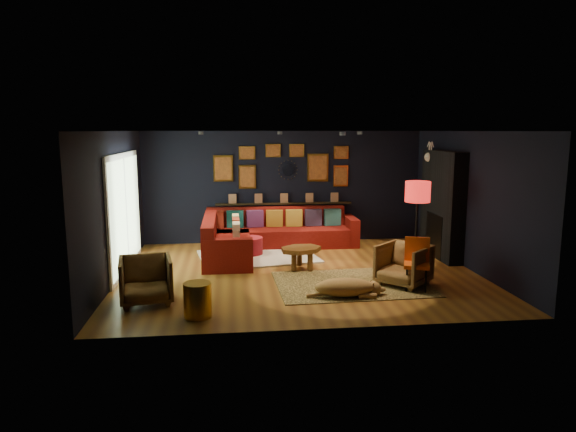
{
  "coord_description": "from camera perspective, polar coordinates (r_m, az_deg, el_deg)",
  "views": [
    {
      "loc": [
        -1.24,
        -9.15,
        2.61
      ],
      "look_at": [
        -0.18,
        0.3,
        1.02
      ],
      "focal_mm": 32.0,
      "sensor_mm": 36.0,
      "label": 1
    }
  ],
  "objects": [
    {
      "name": "room_walls",
      "position": [
        9.29,
        1.28,
        3.2
      ],
      "size": [
        6.5,
        6.5,
        6.5
      ],
      "color": "black",
      "rests_on": "ground"
    },
    {
      "name": "leopard_rug",
      "position": [
        8.96,
        7.09,
        -7.49
      ],
      "size": [
        2.64,
        1.93,
        0.01
      ],
      "primitive_type": "cube",
      "rotation": [
        0.0,
        0.0,
        0.04
      ],
      "color": "tan",
      "rests_on": "ground"
    },
    {
      "name": "coffee_table",
      "position": [
        9.69,
        1.46,
        -3.97
      ],
      "size": [
        0.97,
        0.84,
        0.41
      ],
      "rotation": [
        0.0,
        0.0,
        0.33
      ],
      "color": "brown",
      "rests_on": "shag_rug"
    },
    {
      "name": "floor",
      "position": [
        9.6,
        1.25,
        -6.3
      ],
      "size": [
        6.5,
        6.5,
        0.0
      ],
      "primitive_type": "plane",
      "color": "#946324",
      "rests_on": "ground"
    },
    {
      "name": "gallery_wall",
      "position": [
        11.96,
        -0.53,
        5.64
      ],
      "size": [
        3.15,
        0.04,
        1.02
      ],
      "color": "gold",
      "rests_on": "room_walls"
    },
    {
      "name": "armchair_left",
      "position": [
        8.15,
        -15.52,
        -6.64
      ],
      "size": [
        0.88,
        0.84,
        0.79
      ],
      "primitive_type": "imported",
      "rotation": [
        0.0,
        0.0,
        0.18
      ],
      "color": "#BF8540",
      "rests_on": "ground"
    },
    {
      "name": "shag_rug",
      "position": [
        10.74,
        -3.38,
        -4.51
      ],
      "size": [
        2.59,
        2.08,
        0.03
      ],
      "primitive_type": "cube",
      "rotation": [
        0.0,
        0.0,
        0.17
      ],
      "color": "silver",
      "rests_on": "ground"
    },
    {
      "name": "sliding_door",
      "position": [
        10.06,
        -17.67,
        0.4
      ],
      "size": [
        0.06,
        2.8,
        2.2
      ],
      "color": "white",
      "rests_on": "ground"
    },
    {
      "name": "ceiling_spots",
      "position": [
        10.03,
        0.68,
        9.2
      ],
      "size": [
        3.3,
        2.5,
        0.06
      ],
      "color": "black",
      "rests_on": "room_walls"
    },
    {
      "name": "sunburst_mirror",
      "position": [
        11.98,
        0.01,
        5.13
      ],
      "size": [
        0.47,
        0.16,
        0.47
      ],
      "color": "silver",
      "rests_on": "room_walls"
    },
    {
      "name": "gold_stool",
      "position": [
        7.45,
        -10.01,
        -9.17
      ],
      "size": [
        0.4,
        0.4,
        0.5
      ],
      "primitive_type": "cylinder",
      "color": "gold",
      "rests_on": "ground"
    },
    {
      "name": "deer_head",
      "position": [
        11.44,
        16.19,
        6.31
      ],
      "size": [
        0.5,
        0.28,
        0.45
      ],
      "color": "white",
      "rests_on": "fireplace"
    },
    {
      "name": "orange_chair",
      "position": [
        8.78,
        14.12,
        -4.69
      ],
      "size": [
        0.52,
        0.52,
        0.86
      ],
      "rotation": [
        0.0,
        0.0,
        -0.35
      ],
      "color": "black",
      "rests_on": "ground"
    },
    {
      "name": "ledge",
      "position": [
        12.02,
        -0.44,
        1.4
      ],
      "size": [
        3.2,
        0.12,
        0.04
      ],
      "primitive_type": "cube",
      "color": "black",
      "rests_on": "room_walls"
    },
    {
      "name": "dog",
      "position": [
        8.22,
        6.32,
        -7.49
      ],
      "size": [
        1.33,
        0.71,
        0.41
      ],
      "primitive_type": null,
      "rotation": [
        0.0,
        0.0,
        -0.06
      ],
      "color": "tan",
      "rests_on": "leopard_rug"
    },
    {
      "name": "pouf",
      "position": [
        10.87,
        -4.26,
        -3.3
      ],
      "size": [
        0.54,
        0.54,
        0.36
      ],
      "primitive_type": "cylinder",
      "color": "maroon",
      "rests_on": "shag_rug"
    },
    {
      "name": "sectional",
      "position": [
        11.21,
        -3.1,
        -2.3
      ],
      "size": [
        3.41,
        2.69,
        0.86
      ],
      "color": "maroon",
      "rests_on": "ground"
    },
    {
      "name": "armchair_right",
      "position": [
        8.96,
        12.74,
        -5.08
      ],
      "size": [
        1.04,
        1.04,
        0.78
      ],
      "primitive_type": "imported",
      "rotation": [
        0.0,
        0.0,
        -0.81
      ],
      "color": "#BF8540",
      "rests_on": "ground"
    },
    {
      "name": "floor_lamp",
      "position": [
        9.81,
        14.21,
        2.22
      ],
      "size": [
        0.46,
        0.46,
        1.68
      ],
      "color": "black",
      "rests_on": "ground"
    },
    {
      "name": "fireplace",
      "position": [
        11.06,
        16.71,
        0.83
      ],
      "size": [
        0.31,
        1.6,
        2.2
      ],
      "color": "black",
      "rests_on": "ground"
    }
  ]
}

